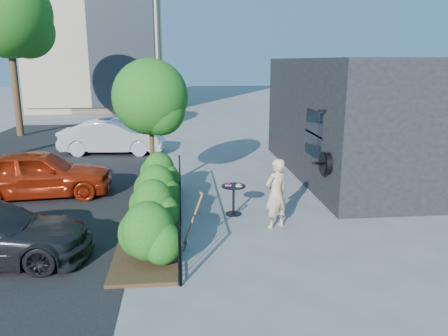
{
  "coord_description": "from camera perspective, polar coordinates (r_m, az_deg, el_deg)",
  "views": [
    {
      "loc": [
        -1.43,
        -10.12,
        3.93
      ],
      "look_at": [
        -0.34,
        0.86,
        1.2
      ],
      "focal_mm": 35.0,
      "sensor_mm": 36.0,
      "label": 1
    }
  ],
  "objects": [
    {
      "name": "shrubs",
      "position": [
        10.74,
        -9.02,
        -3.79
      ],
      "size": [
        1.1,
        5.6,
        1.24
      ],
      "color": "#1E5714",
      "rests_on": "ground"
    },
    {
      "name": "shop_building",
      "position": [
        16.29,
        19.65,
        6.28
      ],
      "size": [
        6.22,
        9.0,
        4.0
      ],
      "color": "black",
      "rests_on": "ground"
    },
    {
      "name": "shovel",
      "position": [
        9.27,
        -4.24,
        -7.35
      ],
      "size": [
        0.46,
        0.17,
        1.32
      ],
      "color": "brown",
      "rests_on": "ground"
    },
    {
      "name": "fence",
      "position": [
        10.66,
        -5.79,
        -4.6
      ],
      "size": [
        0.05,
        6.05,
        1.1
      ],
      "color": "black",
      "rests_on": "ground"
    },
    {
      "name": "street_tree_far",
      "position": [
        25.61,
        -26.29,
        16.97
      ],
      "size": [
        4.4,
        4.4,
        8.28
      ],
      "color": "#3F2B19",
      "rests_on": "ground"
    },
    {
      "name": "woman",
      "position": [
        10.46,
        6.81,
        -3.32
      ],
      "size": [
        0.74,
        0.65,
        1.7
      ],
      "primitive_type": "imported",
      "rotation": [
        0.0,
        0.0,
        3.63
      ],
      "color": "tan",
      "rests_on": "ground"
    },
    {
      "name": "ground",
      "position": [
        10.95,
        2.22,
        -7.15
      ],
      "size": [
        120.0,
        120.0,
        0.0
      ],
      "primitive_type": "plane",
      "color": "gray",
      "rests_on": "ground"
    },
    {
      "name": "cafe_table",
      "position": [
        11.33,
        1.25,
        -3.49
      ],
      "size": [
        0.63,
        0.63,
        0.84
      ],
      "rotation": [
        0.0,
        0.0,
        -0.19
      ],
      "color": "black",
      "rests_on": "ground"
    },
    {
      "name": "car_red",
      "position": [
        13.89,
        -23.1,
        -0.65
      ],
      "size": [
        4.31,
        2.08,
        1.42
      ],
      "primitive_type": "imported",
      "rotation": [
        0.0,
        0.0,
        1.67
      ],
      "color": "#A9280E",
      "rests_on": "ground"
    },
    {
      "name": "patio_tree",
      "position": [
        12.95,
        -9.33,
        8.54
      ],
      "size": [
        2.2,
        2.2,
        3.94
      ],
      "color": "#3F2B19",
      "rests_on": "ground"
    },
    {
      "name": "planting_bed",
      "position": [
        10.87,
        -9.44,
        -7.28
      ],
      "size": [
        1.3,
        6.0,
        0.08
      ],
      "primitive_type": "cube",
      "color": "#382616",
      "rests_on": "ground"
    },
    {
      "name": "car_silver",
      "position": [
        19.43,
        -14.37,
        3.94
      ],
      "size": [
        4.46,
        1.81,
        1.44
      ],
      "primitive_type": "imported",
      "rotation": [
        0.0,
        0.0,
        1.5
      ],
      "color": "silver",
      "rests_on": "ground"
    }
  ]
}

